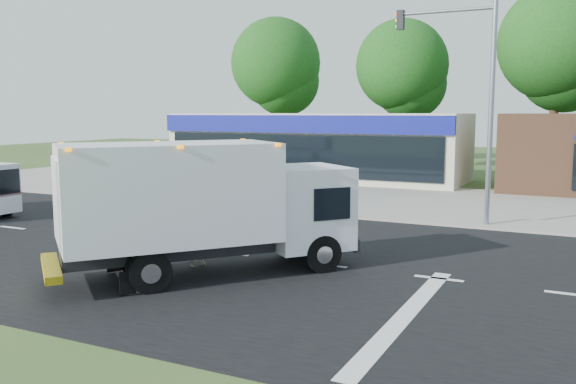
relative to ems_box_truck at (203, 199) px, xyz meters
The scene contains 10 objects.
ground 3.80m from the ems_box_truck, 43.24° to the left, with size 120.00×120.00×0.00m, color #385123.
road_asphalt 3.79m from the ems_box_truck, 43.24° to the left, with size 60.00×14.00×0.02m, color black.
sidewalk 10.87m from the ems_box_truck, 77.14° to the left, with size 60.00×2.40×0.12m, color gray.
parking_apron 16.53m from the ems_box_truck, 81.65° to the left, with size 60.00×9.00×0.02m, color gray.
lane_markings 4.29m from the ems_box_truck, 13.41° to the left, with size 55.20×7.00×0.01m.
ems_box_truck is the anchor object (origin of this frame).
emergency_worker 1.39m from the ems_box_truck, 132.84° to the left, with size 0.65×0.75×1.83m.
retail_strip_mall 23.14m from the ems_box_truck, 106.62° to the left, with size 18.00×6.20×4.00m.
traffic_signal_pole 11.32m from the ems_box_truck, 64.30° to the left, with size 3.51×0.25×8.00m.
background_trees 30.93m from the ems_box_truck, 87.11° to the left, with size 36.77×7.39×12.10m.
Camera 1 is at (6.11, -14.67, 4.06)m, focal length 38.00 mm.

